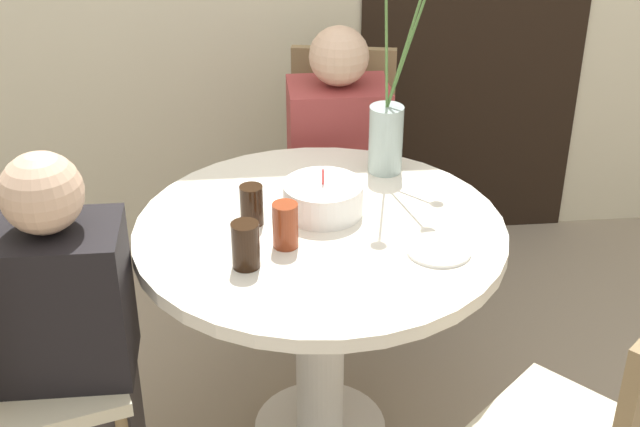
{
  "coord_description": "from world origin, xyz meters",
  "views": [
    {
      "loc": [
        -0.2,
        -2.09,
        1.96
      ],
      "look_at": [
        0.0,
        0.0,
        0.79
      ],
      "focal_mm": 50.0,
      "sensor_mm": 36.0,
      "label": 1
    }
  ],
  "objects": [
    {
      "name": "dining_table",
      "position": [
        0.0,
        0.0,
        0.58
      ],
      "size": [
        1.02,
        1.02,
        0.75
      ],
      "color": "silver",
      "rests_on": "ground_plane"
    },
    {
      "name": "drink_glass_2",
      "position": [
        -0.18,
        0.03,
        0.8
      ],
      "size": [
        0.06,
        0.06,
        0.11
      ],
      "color": "black",
      "rests_on": "dining_table"
    },
    {
      "name": "person_guest",
      "position": [
        0.13,
        0.69,
        0.51
      ],
      "size": [
        0.34,
        0.24,
        1.09
      ],
      "color": "#383333",
      "rests_on": "ground_plane"
    },
    {
      "name": "person_woman",
      "position": [
        -0.68,
        -0.2,
        0.51
      ],
      "size": [
        0.34,
        0.24,
        1.09
      ],
      "color": "#383333",
      "rests_on": "ground_plane"
    },
    {
      "name": "birthday_cake",
      "position": [
        0.02,
        0.08,
        0.79
      ],
      "size": [
        0.22,
        0.22,
        0.14
      ],
      "color": "white",
      "rests_on": "dining_table"
    },
    {
      "name": "flower_vase",
      "position": [
        0.24,
        0.32,
        0.92
      ],
      "size": [
        0.24,
        0.25,
        0.7
      ],
      "color": "#9EB2AD",
      "rests_on": "dining_table"
    },
    {
      "name": "chair_far_back",
      "position": [
        0.16,
        0.85,
        0.53
      ],
      "size": [
        0.47,
        0.47,
        0.93
      ],
      "rotation": [
        0.0,
        0.0,
        -0.19
      ],
      "color": "beige",
      "rests_on": "ground_plane"
    },
    {
      "name": "drink_glass_0",
      "position": [
        -0.1,
        -0.09,
        0.81
      ],
      "size": [
        0.07,
        0.07,
        0.12
      ],
      "color": "maroon",
      "rests_on": "dining_table"
    },
    {
      "name": "chair_left_flank",
      "position": [
        -0.83,
        -0.24,
        0.53
      ],
      "size": [
        0.5,
        0.5,
        0.93
      ],
      "rotation": [
        0.0,
        0.0,
        1.85
      ],
      "color": "beige",
      "rests_on": "ground_plane"
    },
    {
      "name": "side_plate",
      "position": [
        0.29,
        -0.16,
        0.75
      ],
      "size": [
        0.17,
        0.17,
        0.01
      ],
      "color": "white",
      "rests_on": "dining_table"
    },
    {
      "name": "drink_glass_1",
      "position": [
        -0.21,
        -0.18,
        0.81
      ],
      "size": [
        0.07,
        0.07,
        0.12
      ],
      "color": "black",
      "rests_on": "dining_table"
    }
  ]
}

